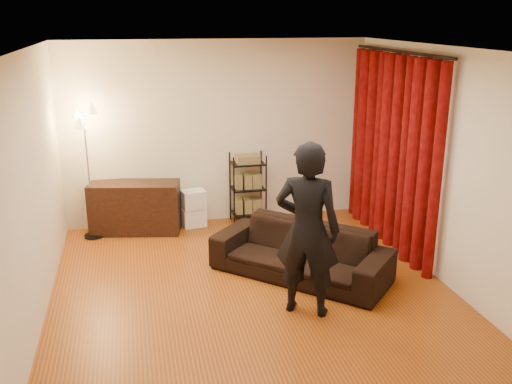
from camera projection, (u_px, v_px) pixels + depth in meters
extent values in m
plane|color=#9C4A18|center=(253.00, 292.00, 6.50)|extent=(5.00, 5.00, 0.00)
plane|color=white|center=(253.00, 49.00, 5.69)|extent=(5.00, 5.00, 0.00)
plane|color=beige|center=(217.00, 133.00, 8.43)|extent=(5.00, 0.00, 5.00)
plane|color=beige|center=(333.00, 280.00, 3.77)|extent=(5.00, 0.00, 5.00)
plane|color=beige|center=(31.00, 192.00, 5.63)|extent=(0.00, 5.00, 5.00)
plane|color=beige|center=(444.00, 167.00, 6.56)|extent=(0.00, 5.00, 5.00)
cylinder|color=black|center=(400.00, 51.00, 7.22)|extent=(0.04, 2.65, 0.04)
imported|color=black|center=(301.00, 252.00, 6.82)|extent=(2.11, 2.05, 0.62)
imported|color=black|center=(307.00, 230.00, 5.82)|extent=(0.81, 0.72, 1.85)
cube|color=black|center=(135.00, 208.00, 8.20)|extent=(1.34, 0.71, 0.74)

